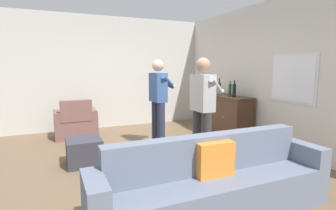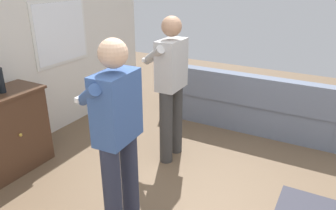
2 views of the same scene
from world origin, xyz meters
TOP-DOWN VIEW (x-y plane):
  - ground at (0.00, 0.00)m, footprint 10.40×10.40m
  - wall_back_with_window at (0.02, 2.66)m, footprint 5.20×0.15m
  - wall_side_left at (-2.66, 0.00)m, footprint 0.12×5.20m
  - couch at (1.99, 0.26)m, footprint 0.57×2.61m
  - armchair at (-1.88, -0.79)m, footprint 0.66×0.89m
  - sideboard_cabinet at (-0.66, 2.30)m, footprint 1.41×0.49m
  - bottle_wine_green at (-0.50, 2.29)m, footprint 0.06×0.06m
  - bottle_liquor_amber at (-0.89, 2.28)m, footprint 0.08×0.08m
  - bottle_spirits_clear at (-0.35, 2.28)m, footprint 0.07×0.07m
  - ottoman at (-0.10, -0.82)m, footprint 0.53×0.53m
  - person_standing_left at (-0.54, 0.64)m, footprint 0.56×0.48m
  - person_standing_right at (0.74, 0.86)m, footprint 0.56×0.48m

SIDE VIEW (x-z plane):
  - ground at x=0.00m, z-range 0.00..0.00m
  - ottoman at x=-0.10m, z-range 0.00..0.41m
  - armchair at x=-1.88m, z-range -0.14..0.71m
  - couch at x=1.99m, z-range -0.10..0.73m
  - sideboard_cabinet at x=-0.66m, z-range 0.00..0.92m
  - person_standing_left at x=-0.54m, z-range 0.10..1.78m
  - person_standing_right at x=0.74m, z-range 0.10..1.78m
  - bottle_wine_green at x=-0.50m, z-range 0.89..1.22m
  - bottle_spirits_clear at x=-0.35m, z-range 0.89..1.23m
  - bottle_liquor_amber at x=-0.89m, z-range 0.88..1.25m
  - wall_back_with_window at x=0.02m, z-range 0.00..2.80m
  - wall_side_left at x=-2.66m, z-range 0.00..2.80m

